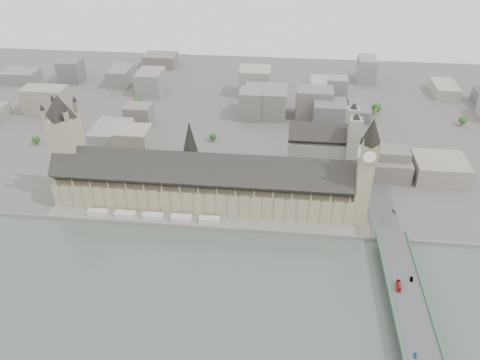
# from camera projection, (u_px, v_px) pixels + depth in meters

# --- Properties ---
(ground) EXTENTS (900.00, 900.00, 0.00)m
(ground) POSITION_uv_depth(u_px,v_px,m) (200.00, 218.00, 414.34)
(ground) COLOR #595651
(ground) RESTS_ON ground
(embankment_wall) EXTENTS (600.00, 1.50, 3.00)m
(embankment_wall) POSITION_uv_depth(u_px,v_px,m) (196.00, 227.00, 401.00)
(embankment_wall) COLOR gray
(embankment_wall) RESTS_ON ground
(river_terrace) EXTENTS (270.00, 15.00, 2.00)m
(river_terrace) POSITION_uv_depth(u_px,v_px,m) (198.00, 222.00, 407.53)
(river_terrace) COLOR gray
(river_terrace) RESTS_ON ground
(terrace_tents) EXTENTS (118.00, 7.00, 4.00)m
(terrace_tents) POSITION_uv_depth(u_px,v_px,m) (153.00, 216.00, 409.87)
(terrace_tents) COLOR silver
(terrace_tents) RESTS_ON river_terrace
(palace_of_westminster) EXTENTS (265.00, 40.73, 55.44)m
(palace_of_westminster) POSITION_uv_depth(u_px,v_px,m) (202.00, 184.00, 418.49)
(palace_of_westminster) COLOR tan
(palace_of_westminster) RESTS_ON ground
(elizabeth_tower) EXTENTS (17.00, 17.00, 107.50)m
(elizabeth_tower) POSITION_uv_depth(u_px,v_px,m) (366.00, 165.00, 377.29)
(elizabeth_tower) COLOR tan
(elizabeth_tower) RESTS_ON ground
(victoria_tower) EXTENTS (30.00, 30.00, 100.00)m
(victoria_tower) POSITION_uv_depth(u_px,v_px,m) (67.00, 142.00, 416.94)
(victoria_tower) COLOR tan
(victoria_tower) RESTS_ON ground
(central_tower) EXTENTS (13.00, 13.00, 48.00)m
(central_tower) POSITION_uv_depth(u_px,v_px,m) (190.00, 146.00, 405.54)
(central_tower) COLOR #847A5B
(central_tower) RESTS_ON ground
(westminster_bridge) EXTENTS (25.00, 325.00, 10.25)m
(westminster_bridge) POSITION_uv_depth(u_px,v_px,m) (407.00, 303.00, 324.10)
(westminster_bridge) COLOR #474749
(westminster_bridge) RESTS_ON ground
(bridge_parapets) EXTENTS (25.00, 235.00, 1.15)m
(bridge_parapets) POSITION_uv_depth(u_px,v_px,m) (423.00, 352.00, 283.83)
(bridge_parapets) COLOR #3B6B48
(bridge_parapets) RESTS_ON westminster_bridge
(westminster_abbey) EXTENTS (68.00, 36.00, 64.00)m
(westminster_abbey) POSITION_uv_depth(u_px,v_px,m) (324.00, 148.00, 470.27)
(westminster_abbey) COLOR gray
(westminster_abbey) RESTS_ON ground
(city_skyline_inland) EXTENTS (720.00, 360.00, 38.00)m
(city_skyline_inland) POSITION_uv_depth(u_px,v_px,m) (232.00, 92.00, 608.73)
(city_skyline_inland) COLOR gray
(city_skyline_inland) RESTS_ON ground
(park_trees) EXTENTS (110.00, 30.00, 15.00)m
(park_trees) POSITION_uv_depth(u_px,v_px,m) (200.00, 174.00, 461.29)
(park_trees) COLOR #254D1B
(park_trees) RESTS_ON ground
(red_bus_north) EXTENTS (3.91, 10.83, 2.95)m
(red_bus_north) POSITION_uv_depth(u_px,v_px,m) (399.00, 286.00, 329.09)
(red_bus_north) COLOR red
(red_bus_north) RESTS_ON westminster_bridge
(car_blue) EXTENTS (2.21, 4.31, 1.40)m
(car_blue) POSITION_uv_depth(u_px,v_px,m) (416.00, 355.00, 281.79)
(car_blue) COLOR #18539C
(car_blue) RESTS_ON westminster_bridge
(car_silver) EXTENTS (2.61, 5.02, 1.57)m
(car_silver) POSITION_uv_depth(u_px,v_px,m) (412.00, 279.00, 335.48)
(car_silver) COLOR gray
(car_silver) RESTS_ON westminster_bridge
(car_approach) EXTENTS (3.90, 5.75, 1.55)m
(car_approach) POSITION_uv_depth(u_px,v_px,m) (394.00, 212.00, 403.40)
(car_approach) COLOR gray
(car_approach) RESTS_ON westminster_bridge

